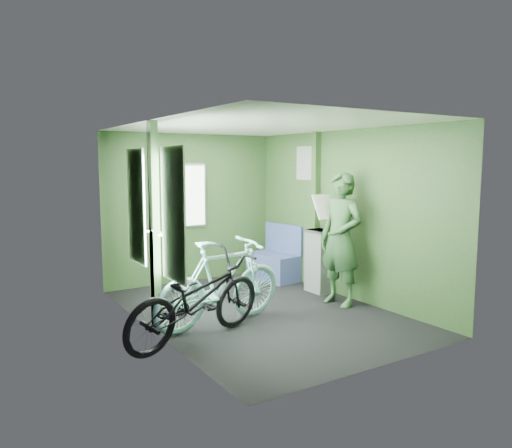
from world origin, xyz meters
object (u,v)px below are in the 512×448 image
Objects in this scene: bicycle_black at (198,342)px; bicycle_mint at (222,327)px; waste_box at (319,261)px; passenger at (341,239)px; bench_seat at (274,263)px.

bicycle_black is 0.54m from bicycle_mint.
passenger is at bearing -106.48° from waste_box.
passenger is 1.96× the size of bench_seat.
bicycle_mint is 1.95m from passenger.
bench_seat is (-0.12, 0.98, -0.19)m from waste_box.
bicycle_black is at bearing -90.21° from passenger.
bicycle_mint is at bearing -72.35° from bicycle_black.
bicycle_mint is 1.90× the size of waste_box.
bench_seat reaches higher than bicycle_mint.
waste_box is at bearing 156.19° from passenger.
bicycle_black is 2.02× the size of bench_seat.
bench_seat is at bearing 169.95° from passenger.
bench_seat is (1.82, 1.60, 0.26)m from bicycle_mint.
bench_seat is (2.26, 1.90, 0.26)m from bicycle_black.
bicycle_black is 1.05× the size of bicycle_mint.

